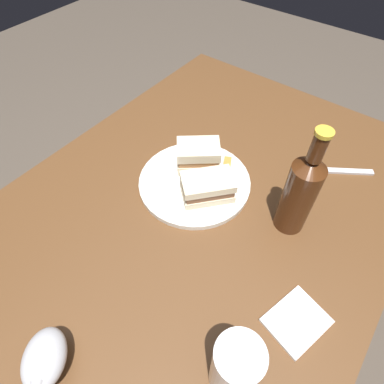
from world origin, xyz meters
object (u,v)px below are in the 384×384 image
plate (195,182)px  sandwich_half_right (198,156)px  pint_glass (234,369)px  cider_bottle (300,192)px  sandwich_half_left (207,187)px  gravy_boat (45,360)px  napkin (297,321)px  fork (339,171)px

plate → sandwich_half_right: size_ratio=2.16×
pint_glass → cider_bottle: cider_bottle is taller
cider_bottle → sandwich_half_right: bearing=-92.6°
sandwich_half_left → gravy_boat: 0.47m
napkin → fork: size_ratio=0.61×
plate → sandwich_half_left: sandwich_half_left is taller
plate → fork: 0.39m
sandwich_half_right → fork: sandwich_half_right is taller
sandwich_half_right → pint_glass: size_ratio=0.84×
gravy_boat → napkin: 0.45m
cider_bottle → napkin: 0.25m
napkin → fork: napkin is taller
sandwich_half_left → sandwich_half_right: bearing=-131.6°
sandwich_half_right → gravy_boat: (0.54, 0.08, -0.01)m
sandwich_half_left → sandwich_half_right: sandwich_half_right is taller
pint_glass → gravy_boat: pint_glass is taller
sandwich_half_left → cider_bottle: (-0.06, 0.19, 0.07)m
gravy_boat → fork: 0.79m
sandwich_half_right → napkin: 0.44m
sandwich_half_left → sandwich_half_right: 0.10m
sandwich_half_right → cider_bottle: 0.28m
napkin → pint_glass: bearing=-17.7°
plate → fork: size_ratio=1.58×
pint_glass → napkin: pint_glass is taller
sandwich_half_right → cider_bottle: size_ratio=0.48×
cider_bottle → fork: 0.26m
pint_glass → sandwich_half_left: bearing=-138.5°
sandwich_half_right → pint_glass: pint_glass is taller
pint_glass → cider_bottle: size_ratio=0.57×
plate → sandwich_half_right: 0.07m
sandwich_half_right → pint_glass: 0.50m
plate → pint_glass: pint_glass is taller
sandwich_half_right → sandwich_half_left: bearing=48.4°
plate → sandwich_half_left: 0.07m
sandwich_half_left → cider_bottle: 0.21m
plate → cider_bottle: bearing=98.4°
gravy_boat → napkin: size_ratio=1.13×
sandwich_half_left → pint_glass: (0.30, 0.26, 0.03)m
sandwich_half_right → gravy_boat: size_ratio=1.06×
cider_bottle → gravy_boat: bearing=-20.1°
plate → sandwich_half_left: bearing=69.8°
sandwich_half_right → fork: (-0.22, 0.30, -0.05)m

